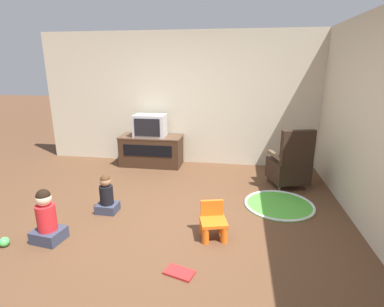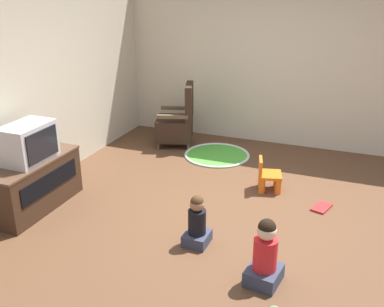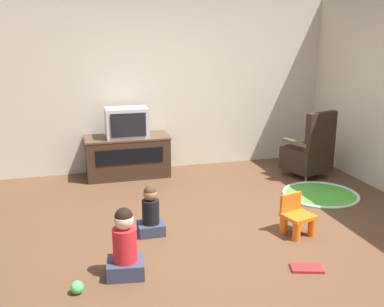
# 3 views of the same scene
# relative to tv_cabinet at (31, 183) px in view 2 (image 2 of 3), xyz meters

# --- Properties ---
(ground_plane) EXTENTS (30.00, 30.00, 0.00)m
(ground_plane) POSITION_rel_tv_cabinet_xyz_m (0.75, -2.18, -0.31)
(ground_plane) COLOR brown
(wall_back) EXTENTS (5.53, 0.12, 2.54)m
(wall_back) POSITION_rel_tv_cabinet_xyz_m (0.51, 0.35, 0.96)
(wall_back) COLOR beige
(wall_back) RESTS_ON ground_plane
(wall_right) EXTENTS (0.12, 5.59, 2.54)m
(wall_right) POSITION_rel_tv_cabinet_xyz_m (3.22, -2.38, 0.96)
(wall_right) COLOR beige
(wall_right) RESTS_ON ground_plane
(tv_cabinet) EXTENTS (1.20, 0.55, 0.59)m
(tv_cabinet) POSITION_rel_tv_cabinet_xyz_m (0.00, 0.00, 0.00)
(tv_cabinet) COLOR #382316
(tv_cabinet) RESTS_ON ground_plane
(television) EXTENTS (0.59, 0.39, 0.42)m
(television) POSITION_rel_tv_cabinet_xyz_m (0.00, -0.04, 0.49)
(television) COLOR #B7B7BC
(television) RESTS_ON tv_cabinet
(black_armchair) EXTENTS (0.69, 0.70, 0.98)m
(black_armchair) POSITION_rel_tv_cabinet_xyz_m (2.51, -0.74, 0.06)
(black_armchair) COLOR brown
(black_armchair) RESTS_ON ground_plane
(yellow_kid_chair) EXTENTS (0.35, 0.34, 0.41)m
(yellow_kid_chair) POSITION_rel_tv_cabinet_xyz_m (1.43, -2.43, -0.14)
(yellow_kid_chair) COLOR orange
(yellow_kid_chair) RESTS_ON ground_plane
(play_mat) EXTENTS (0.98, 0.98, 0.04)m
(play_mat) POSITION_rel_tv_cabinet_xyz_m (2.29, -1.48, -0.30)
(play_mat) COLOR green
(play_mat) RESTS_ON ground_plane
(child_watching_left) EXTENTS (0.35, 0.32, 0.62)m
(child_watching_left) POSITION_rel_tv_cabinet_xyz_m (-0.39, -2.79, -0.04)
(child_watching_left) COLOR #33384C
(child_watching_left) RESTS_ON ground_plane
(child_watching_center) EXTENTS (0.27, 0.24, 0.53)m
(child_watching_center) POSITION_rel_tv_cabinet_xyz_m (-0.03, -2.03, -0.08)
(child_watching_center) COLOR #33384C
(child_watching_center) RESTS_ON ground_plane
(book) EXTENTS (0.31, 0.24, 0.02)m
(book) POSITION_rel_tv_cabinet_xyz_m (1.18, -3.12, -0.29)
(book) COLOR #B22323
(book) RESTS_ON ground_plane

